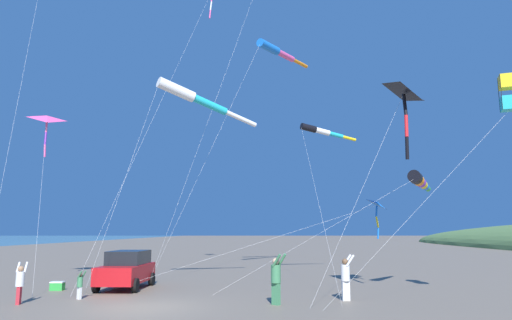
{
  "coord_description": "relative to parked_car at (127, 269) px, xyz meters",
  "views": [
    {
      "loc": [
        -4.26,
        17.78,
        2.81
      ],
      "look_at": [
        -4.3,
        -7.89,
        6.83
      ],
      "focal_mm": 32.14,
      "sensor_mm": 36.0,
      "label": 1
    }
  ],
  "objects": [
    {
      "name": "parked_car",
      "position": [
        0.0,
        0.0,
        0.0
      ],
      "size": [
        2.2,
        4.36,
        1.85
      ],
      "color": "red",
      "rests_on": "ground_plane"
    },
    {
      "name": "kite_windsock_rainbow_low_near",
      "position": [
        -14.51,
        1.18,
        4.31
      ],
      "size": [
        11.19,
        3.1,
        5.69
      ],
      "color": "black",
      "rests_on": "ground_plane"
    },
    {
      "name": "kite_delta_checkered_midright",
      "position": [
        -13.05,
        4.07,
        7.93
      ],
      "size": [
        5.6,
        3.2,
        9.47
      ],
      "color": "black",
      "rests_on": "ground_plane"
    },
    {
      "name": "ground_plane",
      "position": [
        -2.19,
        5.74,
        -0.95
      ],
      "size": [
        600.0,
        600.0,
        0.0
      ],
      "primitive_type": "plane",
      "color": "#756654"
    },
    {
      "name": "person_adult_flyer",
      "position": [
        -7.26,
        5.18,
        0.12
      ],
      "size": [
        0.7,
        0.69,
        1.96
      ],
      "color": "#3D7F51",
      "rests_on": "ground_plane"
    },
    {
      "name": "person_child_grey_jacket",
      "position": [
        0.95,
        3.65,
        -0.31
      ],
      "size": [
        0.42,
        0.39,
        1.18
      ],
      "color": "silver",
      "rests_on": "ground_plane"
    },
    {
      "name": "person_child_green_jacket",
      "position": [
        2.8,
        5.02,
        -0.07
      ],
      "size": [
        0.42,
        0.52,
        1.61
      ],
      "color": "#B72833",
      "rests_on": "ground_plane"
    },
    {
      "name": "person_bystander_far",
      "position": [
        -10.19,
        4.09,
        0.07
      ],
      "size": [
        0.61,
        0.49,
        1.87
      ],
      "color": "silver",
      "rests_on": "ground_plane"
    },
    {
      "name": "cooler_box",
      "position": [
        3.13,
        0.7,
        -0.74
      ],
      "size": [
        0.62,
        0.42,
        0.42
      ],
      "color": "green",
      "rests_on": "ground_plane"
    },
    {
      "name": "kite_windsock_purple_drifting",
      "position": [
        -3.07,
        -1.07,
        9.2
      ],
      "size": [
        7.58,
        6.39,
        10.99
      ],
      "color": "white",
      "rests_on": "ground_plane"
    },
    {
      "name": "kite_box_magenta_far_left",
      "position": [
        -16.41,
        6.12,
        7.27
      ],
      "size": [
        7.9,
        0.73,
        8.95
      ],
      "color": "yellow",
      "rests_on": "ground_plane"
    },
    {
      "name": "kite_windsock_long_streamer_right",
      "position": [
        -10.89,
        -6.64,
        8.55
      ],
      "size": [
        4.05,
        13.31,
        9.95
      ],
      "color": "black",
      "rests_on": "ground_plane"
    },
    {
      "name": "kite_windsock_long_streamer_left",
      "position": [
        -8.07,
        -8.2,
        14.82
      ],
      "size": [
        10.16,
        8.93,
        16.07
      ],
      "color": "blue",
      "rests_on": "ground_plane"
    },
    {
      "name": "kite_delta_red_high_left",
      "position": [
        5.61,
        -2.27,
        8.28
      ],
      "size": [
        3.48,
        6.42,
        9.68
      ],
      "color": "#EF4C93",
      "rests_on": "ground_plane"
    },
    {
      "name": "kite_delta_white_trailing",
      "position": [
        -13.17,
        -1.84,
        3.32
      ],
      "size": [
        14.45,
        4.14,
        4.64
      ],
      "color": "blue",
      "rests_on": "ground_plane"
    }
  ]
}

